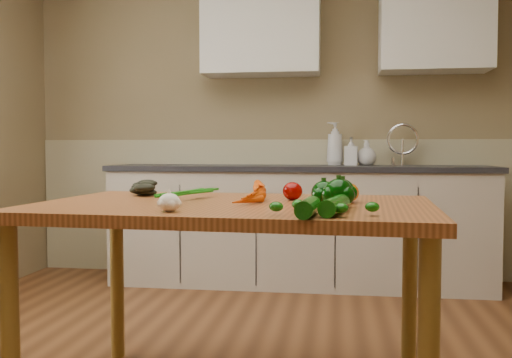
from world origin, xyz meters
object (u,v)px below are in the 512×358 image
object	(u,v)px
soap_bottle_c	(367,153)
zucchini_b	(308,207)
garlic_bulb	(169,202)
pepper_a	(324,194)
soap_bottle_b	(351,151)
soap_bottle_a	(335,144)
pepper_b	(343,192)
carrot_bunch	(233,192)
tomato_c	(348,193)
leafy_greens	(151,183)
pepper_c	(339,193)
tomato_b	(325,191)
zucchini_a	(335,206)
table	(234,226)
tomato_a	(293,191)

from	to	relation	value
soap_bottle_c	zucchini_b	distance (m)	2.65
garlic_bulb	pepper_a	xyz separation A→B (m)	(0.50, 0.27, 0.01)
soap_bottle_b	garlic_bulb	distance (m)	2.62
pepper_a	soap_bottle_a	bearing A→B (deg)	89.34
garlic_bulb	pepper_b	xyz separation A→B (m)	(0.57, 0.37, 0.01)
carrot_bunch	tomato_c	size ratio (longest dim) A/B	3.43
leafy_greens	tomato_c	world-z (taller)	leafy_greens
carrot_bunch	leafy_greens	distance (m)	0.49
garlic_bulb	pepper_c	xyz separation A→B (m)	(0.56, 0.22, 0.02)
soap_bottle_a	leafy_greens	xyz separation A→B (m)	(-0.81, -1.99, -0.20)
tomato_b	zucchini_a	size ratio (longest dim) A/B	0.34
pepper_a	tomato_c	world-z (taller)	pepper_a
soap_bottle_c	garlic_bulb	size ratio (longest dim) A/B	2.58
table	zucchini_b	bearing A→B (deg)	-50.02
soap_bottle_a	tomato_a	bearing A→B (deg)	-25.02
pepper_b	soap_bottle_a	bearing A→B (deg)	91.07
pepper_a	zucchini_a	world-z (taller)	pepper_a
garlic_bulb	tomato_c	distance (m)	0.74
soap_bottle_c	pepper_a	xyz separation A→B (m)	(-0.27, -2.29, -0.14)
tomato_a	zucchini_a	xyz separation A→B (m)	(0.17, -0.49, -0.01)
soap_bottle_b	zucchini_a	xyz separation A→B (m)	(-0.11, -2.53, -0.17)
soap_bottle_c	tomato_c	distance (m)	2.14
leafy_greens	tomato_b	size ratio (longest dim) A/B	2.69
tomato_c	carrot_bunch	bearing A→B (deg)	-174.88
soap_bottle_b	zucchini_b	distance (m)	2.61
pepper_a	tomato_a	xyz separation A→B (m)	(-0.13, 0.22, -0.01)
tomato_c	zucchini_b	world-z (taller)	tomato_c
garlic_bulb	pepper_c	distance (m)	0.60
leafy_greens	soap_bottle_b	bearing A→B (deg)	63.55
soap_bottle_b	soap_bottle_c	world-z (taller)	soap_bottle_b
pepper_b	zucchini_b	distance (m)	0.45
soap_bottle_c	pepper_c	distance (m)	2.36
soap_bottle_c	zucchini_b	world-z (taller)	soap_bottle_c
table	carrot_bunch	distance (m)	0.14
table	soap_bottle_c	size ratio (longest dim) A/B	8.29
garlic_bulb	zucchini_b	distance (m)	0.47
garlic_bulb	pepper_a	size ratio (longest dim) A/B	0.81
soap_bottle_a	garlic_bulb	distance (m)	2.70
pepper_a	tomato_b	world-z (taller)	pepper_a
carrot_bunch	zucchini_a	xyz separation A→B (m)	(0.40, -0.40, -0.01)
soap_bottle_a	pepper_b	distance (m)	2.28
soap_bottle_a	leafy_greens	distance (m)	2.16
table	soap_bottle_b	distance (m)	2.26
soap_bottle_c	carrot_bunch	size ratio (longest dim) A/B	0.67
garlic_bulb	pepper_a	distance (m)	0.57
soap_bottle_a	tomato_c	size ratio (longest dim) A/B	4.03
garlic_bulb	zucchini_a	distance (m)	0.55
carrot_bunch	garlic_bulb	xyz separation A→B (m)	(-0.14, -0.40, -0.01)
soap_bottle_c	leafy_greens	size ratio (longest dim) A/B	0.87
pepper_a	carrot_bunch	bearing A→B (deg)	160.94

